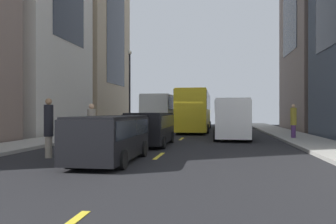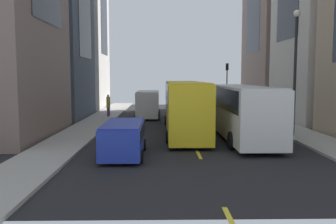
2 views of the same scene
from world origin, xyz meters
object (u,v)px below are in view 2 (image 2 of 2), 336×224
at_px(car_blue_0, 124,136).
at_px(traffic_light_near_corner, 227,76).
at_px(city_bus_white, 241,107).
at_px(pedestrian_crossing_mid, 239,97).
at_px(car_black_2, 188,101).
at_px(pedestrian_crossing_near, 108,105).
at_px(pedestrian_waiting_curb, 203,101).
at_px(delivery_van_white, 148,102).
at_px(streetcar_yellow, 184,103).
at_px(car_black_1, 189,104).
at_px(pedestrian_walking_far, 210,99).

height_order(car_blue_0, traffic_light_near_corner, traffic_light_near_corner).
distance_m(city_bus_white, pedestrian_crossing_mid, 25.10).
relative_size(car_black_2, pedestrian_crossing_near, 2.24).
height_order(car_black_2, pedestrian_waiting_curb, pedestrian_waiting_curb).
height_order(delivery_van_white, car_blue_0, delivery_van_white).
xyz_separation_m(city_bus_white, pedestrian_waiting_curb, (0.05, -19.86, -0.88)).
bearing_deg(streetcar_yellow, city_bus_white, 143.62).
relative_size(car_black_1, car_black_2, 1.02).
height_order(car_black_1, pedestrian_walking_far, pedestrian_walking_far).
relative_size(streetcar_yellow, pedestrian_waiting_curb, 6.16).
xyz_separation_m(car_black_1, pedestrian_walking_far, (-2.97, -5.20, 0.21)).
xyz_separation_m(pedestrian_crossing_mid, pedestrian_crossing_near, (15.35, 12.56, -0.03)).
bearing_deg(delivery_van_white, city_bus_white, 118.17).
height_order(streetcar_yellow, pedestrian_crossing_near, streetcar_yellow).
height_order(car_black_1, pedestrian_waiting_curb, pedestrian_waiting_curb).
xyz_separation_m(car_black_1, traffic_light_near_corner, (-5.41, -7.32, 3.01)).
distance_m(pedestrian_crossing_mid, pedestrian_crossing_near, 19.83).
bearing_deg(delivery_van_white, car_black_1, -133.64).
relative_size(city_bus_white, delivery_van_white, 2.05).
relative_size(car_blue_0, traffic_light_near_corner, 0.82).
distance_m(streetcar_yellow, delivery_van_white, 9.79).
distance_m(delivery_van_white, car_black_1, 6.34).
height_order(pedestrian_walking_far, traffic_light_near_corner, traffic_light_near_corner).
bearing_deg(pedestrian_crossing_near, streetcar_yellow, -117.48).
distance_m(city_bus_white, streetcar_yellow, 4.27).
bearing_deg(pedestrian_waiting_curb, city_bus_white, -63.12).
distance_m(city_bus_white, car_black_2, 22.35).
height_order(car_black_1, pedestrian_crossing_near, pedestrian_crossing_near).
distance_m(pedestrian_walking_far, pedestrian_crossing_near, 14.74).
relative_size(city_bus_white, pedestrian_waiting_curb, 5.33).
relative_size(city_bus_white, traffic_light_near_corner, 2.05).
distance_m(pedestrian_crossing_near, pedestrian_waiting_curb, 12.82).
bearing_deg(traffic_light_near_corner, city_bus_white, 81.80).
distance_m(delivery_van_white, pedestrian_walking_far, 12.22).
xyz_separation_m(city_bus_white, streetcar_yellow, (3.43, -2.53, 0.12)).
distance_m(car_blue_0, car_black_2, 27.77).
xyz_separation_m(car_blue_0, pedestrian_crossing_near, (3.26, -17.01, 0.26)).
distance_m(streetcar_yellow, pedestrian_walking_far, 19.63).
bearing_deg(traffic_light_near_corner, car_black_1, 53.54).
bearing_deg(streetcar_yellow, pedestrian_walking_far, -103.02).
relative_size(streetcar_yellow, car_blue_0, 2.90).
distance_m(car_black_1, pedestrian_crossing_near, 9.31).
distance_m(streetcar_yellow, traffic_light_near_corner, 22.38).
xyz_separation_m(city_bus_white, traffic_light_near_corner, (-3.42, -23.75, 2.02)).
relative_size(city_bus_white, car_black_2, 2.42).
xyz_separation_m(streetcar_yellow, pedestrian_crossing_mid, (-8.62, -22.02, -0.84)).
relative_size(delivery_van_white, pedestrian_crossing_near, 2.65).
distance_m(pedestrian_crossing_mid, pedestrian_waiting_curb, 7.03).
height_order(pedestrian_walking_far, pedestrian_waiting_curb, pedestrian_walking_far).
distance_m(car_black_2, pedestrian_waiting_curb, 2.92).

